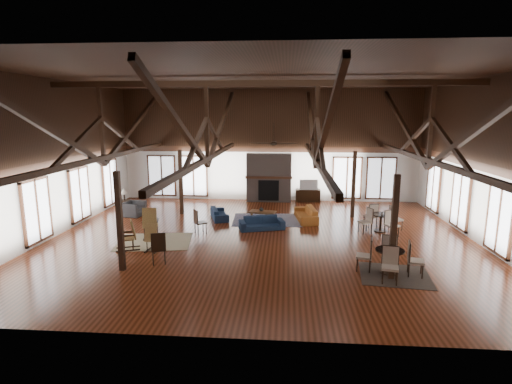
# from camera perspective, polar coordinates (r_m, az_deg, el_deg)

# --- Properties ---
(floor) EXTENTS (16.00, 16.00, 0.00)m
(floor) POSITION_cam_1_polar(r_m,az_deg,el_deg) (15.41, 0.70, -6.61)
(floor) COLOR maroon
(floor) RESTS_ON ground
(ceiling) EXTENTS (16.00, 14.00, 0.02)m
(ceiling) POSITION_cam_1_polar(r_m,az_deg,el_deg) (14.74, 0.75, 16.21)
(ceiling) COLOR black
(ceiling) RESTS_ON wall_back
(wall_back) EXTENTS (16.00, 0.02, 6.00)m
(wall_back) POSITION_cam_1_polar(r_m,az_deg,el_deg) (21.74, 1.92, 6.64)
(wall_back) COLOR silver
(wall_back) RESTS_ON floor
(wall_front) EXTENTS (16.00, 0.02, 6.00)m
(wall_front) POSITION_cam_1_polar(r_m,az_deg,el_deg) (7.89, -2.56, -1.25)
(wall_front) COLOR silver
(wall_front) RESTS_ON floor
(wall_left) EXTENTS (0.02, 14.00, 6.00)m
(wall_left) POSITION_cam_1_polar(r_m,az_deg,el_deg) (17.25, -26.93, 4.29)
(wall_left) COLOR silver
(wall_left) RESTS_ON floor
(wall_right) EXTENTS (0.02, 14.00, 6.00)m
(wall_right) POSITION_cam_1_polar(r_m,az_deg,el_deg) (16.35, 30.02, 3.69)
(wall_right) COLOR silver
(wall_right) RESTS_ON floor
(roof_truss) EXTENTS (15.60, 14.07, 3.14)m
(roof_truss) POSITION_cam_1_polar(r_m,az_deg,el_deg) (14.69, 0.73, 8.53)
(roof_truss) COLOR black
(roof_truss) RESTS_ON wall_back
(post_grid) EXTENTS (8.16, 7.16, 3.05)m
(post_grid) POSITION_cam_1_polar(r_m,az_deg,el_deg) (15.02, 0.71, -1.06)
(post_grid) COLOR black
(post_grid) RESTS_ON floor
(fireplace) EXTENTS (2.50, 0.69, 2.60)m
(fireplace) POSITION_cam_1_polar(r_m,az_deg,el_deg) (21.61, 1.86, 2.05)
(fireplace) COLOR #6B5A51
(fireplace) RESTS_ON floor
(ceiling_fan) EXTENTS (1.60, 1.60, 0.75)m
(ceiling_fan) POSITION_cam_1_polar(r_m,az_deg,el_deg) (13.69, 2.56, 7.10)
(ceiling_fan) COLOR black
(ceiling_fan) RESTS_ON roof_truss
(sofa_navy_front) EXTENTS (1.96, 1.19, 0.54)m
(sofa_navy_front) POSITION_cam_1_polar(r_m,az_deg,el_deg) (16.48, 0.83, -4.45)
(sofa_navy_front) COLOR #16243D
(sofa_navy_front) RESTS_ON floor
(sofa_navy_left) EXTENTS (1.77, 1.11, 0.48)m
(sofa_navy_left) POSITION_cam_1_polar(r_m,az_deg,el_deg) (18.23, -5.25, -3.06)
(sofa_navy_left) COLOR #17243F
(sofa_navy_left) RESTS_ON floor
(sofa_orange) EXTENTS (2.08, 1.04, 0.58)m
(sofa_orange) POSITION_cam_1_polar(r_m,az_deg,el_deg) (17.97, 7.15, -3.15)
(sofa_orange) COLOR #A0571F
(sofa_orange) RESTS_ON floor
(coffee_table) EXTENTS (1.25, 0.81, 0.44)m
(coffee_table) POSITION_cam_1_polar(r_m,az_deg,el_deg) (17.73, 0.94, -2.95)
(coffee_table) COLOR brown
(coffee_table) RESTS_ON floor
(vase) EXTENTS (0.24, 0.24, 0.20)m
(vase) POSITION_cam_1_polar(r_m,az_deg,el_deg) (17.74, 0.78, -2.42)
(vase) COLOR #B2B2B2
(vase) RESTS_ON coffee_table
(armchair) EXTENTS (1.14, 1.04, 0.64)m
(armchair) POSITION_cam_1_polar(r_m,az_deg,el_deg) (19.55, -17.10, -2.30)
(armchair) COLOR #2C2C2E
(armchair) RESTS_ON floor
(side_table_lamp) EXTENTS (0.48, 0.48, 1.22)m
(side_table_lamp) POSITION_cam_1_polar(r_m,az_deg,el_deg) (20.09, -18.25, -1.62)
(side_table_lamp) COLOR black
(side_table_lamp) RESTS_ON floor
(rocking_chair_a) EXTENTS (0.68, 1.02, 1.21)m
(rocking_chair_a) POSITION_cam_1_polar(r_m,az_deg,el_deg) (15.79, -14.87, -4.40)
(rocking_chair_a) COLOR olive
(rocking_chair_a) RESTS_ON floor
(rocking_chair_b) EXTENTS (0.49, 0.81, 1.00)m
(rocking_chair_b) POSITION_cam_1_polar(r_m,az_deg,el_deg) (14.35, -14.58, -6.36)
(rocking_chair_b) COLOR olive
(rocking_chair_b) RESTS_ON floor
(rocking_chair_c) EXTENTS (0.91, 0.68, 1.05)m
(rocking_chair_c) POSITION_cam_1_polar(r_m,az_deg,el_deg) (14.71, -17.52, -5.99)
(rocking_chair_c) COLOR olive
(rocking_chair_c) RESTS_ON floor
(side_chair_a) EXTENTS (0.58, 0.58, 0.99)m
(side_chair_a) POSITION_cam_1_polar(r_m,az_deg,el_deg) (15.95, -8.27, -3.96)
(side_chair_a) COLOR black
(side_chair_a) RESTS_ON floor
(side_chair_b) EXTENTS (0.57, 0.57, 1.06)m
(side_chair_b) POSITION_cam_1_polar(r_m,az_deg,el_deg) (13.01, -13.77, -7.46)
(side_chair_b) COLOR black
(side_chair_b) RESTS_ON floor
(cafe_table_near) EXTENTS (1.99, 1.99, 1.01)m
(cafe_table_near) POSITION_cam_1_polar(r_m,az_deg,el_deg) (12.66, 18.53, -8.78)
(cafe_table_near) COLOR black
(cafe_table_near) RESTS_ON floor
(cafe_table_far) EXTENTS (1.93, 1.93, 1.00)m
(cafe_table_far) POSITION_cam_1_polar(r_m,az_deg,el_deg) (16.92, 17.41, -3.75)
(cafe_table_far) COLOR black
(cafe_table_far) RESTS_ON floor
(cup_near) EXTENTS (0.14, 0.14, 0.10)m
(cup_near) POSITION_cam_1_polar(r_m,az_deg,el_deg) (12.59, 18.13, -7.54)
(cup_near) COLOR #B2B2B2
(cup_near) RESTS_ON cafe_table_near
(cup_far) EXTENTS (0.15, 0.15, 0.11)m
(cup_far) POSITION_cam_1_polar(r_m,az_deg,el_deg) (16.79, 17.58, -2.91)
(cup_far) COLOR #B2B2B2
(cup_far) RESTS_ON cafe_table_far
(tv_console) EXTENTS (1.32, 0.49, 0.66)m
(tv_console) POSITION_cam_1_polar(r_m,az_deg,el_deg) (21.87, 7.41, -0.49)
(tv_console) COLOR black
(tv_console) RESTS_ON floor
(television) EXTENTS (0.97, 0.18, 0.56)m
(television) POSITION_cam_1_polar(r_m,az_deg,el_deg) (21.76, 7.51, 1.08)
(television) COLOR #B2B2B2
(television) RESTS_ON tv_console
(rug_tan) EXTENTS (2.94, 2.46, 0.01)m
(rug_tan) POSITION_cam_1_polar(r_m,az_deg,el_deg) (15.47, -14.29, -6.87)
(rug_tan) COLOR tan
(rug_tan) RESTS_ON floor
(rug_navy) EXTENTS (3.11, 2.40, 0.01)m
(rug_navy) POSITION_cam_1_polar(r_m,az_deg,el_deg) (17.98, 1.58, -3.99)
(rug_navy) COLOR #1A1946
(rug_navy) RESTS_ON floor
(rug_dark) EXTENTS (2.19, 2.03, 0.01)m
(rug_dark) POSITION_cam_1_polar(r_m,az_deg,el_deg) (12.72, 19.22, -11.15)
(rug_dark) COLOR black
(rug_dark) RESTS_ON floor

